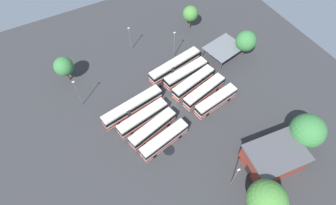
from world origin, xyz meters
name	(u,v)px	position (x,y,z in m)	size (l,w,h in m)	color
ground_plane	(170,103)	(0.00, 0.00, 0.00)	(96.49, 96.49, 0.00)	#333335
bus_row0_slot0	(164,140)	(-6.47, -9.11, 1.85)	(12.11, 4.75, 3.49)	silver
bus_row0_slot1	(153,128)	(-7.39, -5.36, 1.85)	(12.23, 5.29, 3.49)	silver
bus_row0_slot2	(143,118)	(-8.17, -1.75, 1.85)	(12.94, 4.64, 3.49)	silver
bus_row0_slot3	(132,107)	(-9.00, 2.23, 1.85)	(15.81, 4.84, 3.49)	silver
bus_row1_slot0	(216,101)	(9.43, -5.84, 1.85)	(11.82, 4.17, 3.49)	silver
bus_row1_slot1	(204,92)	(8.49, -2.10, 1.85)	(12.42, 5.16, 3.49)	silver
bus_row1_slot2	(193,83)	(7.67, 1.61, 1.85)	(12.65, 5.14, 3.49)	silver
bus_row1_slot3	(186,73)	(7.59, 5.22, 1.85)	(12.73, 4.29, 3.49)	silver
bus_row1_slot4	(175,66)	(6.42, 8.98, 1.85)	(15.81, 5.18, 3.49)	silver
depot_building	(273,158)	(11.11, -23.96, 2.71)	(12.75, 9.60, 5.38)	maroon
maintenance_shelter	(224,48)	(20.69, 7.05, 3.39)	(10.76, 9.18, 3.55)	slate
lamp_post_far_corner	(235,176)	(1.23, -23.60, 4.19)	(0.56, 0.28, 7.55)	slate
lamp_post_by_building	(174,44)	(8.86, 13.68, 4.71)	(0.56, 0.28, 8.59)	slate
lamp_post_near_entrance	(130,38)	(-0.44, 22.08, 4.24)	(0.56, 0.28, 7.65)	slate
lamp_post_mid_lot	(78,92)	(-19.02, 10.12, 4.74)	(0.56, 0.28, 8.65)	slate
tree_northeast	(307,131)	(19.79, -23.26, 5.53)	(7.30, 7.30, 9.18)	brown
tree_north_edge	(246,41)	(25.77, 4.64, 5.48)	(5.54, 5.54, 8.27)	brown
tree_east_edge	(267,200)	(2.85, -30.10, 5.94)	(7.23, 7.23, 9.56)	brown
tree_south_edge	(64,66)	(-19.58, 19.33, 5.20)	(4.84, 4.84, 7.64)	brown
tree_west_edge	(190,14)	(19.03, 22.01, 5.26)	(4.56, 4.56, 7.56)	brown
puddle_front_lane	(158,85)	(0.23, 6.64, 0.00)	(2.75, 2.75, 0.01)	black
puddle_near_shelter	(169,150)	(-6.32, -10.96, 0.00)	(2.60, 2.60, 0.01)	black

